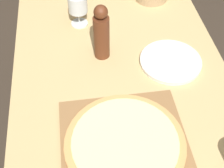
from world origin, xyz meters
TOP-DOWN VIEW (x-y plane):
  - ground_plane at (0.00, 0.00)m, footprint 12.00×12.00m
  - dining_table at (0.00, 0.00)m, footprint 0.77×1.79m
  - cutting_board at (-0.04, -0.33)m, footprint 0.37×0.37m
  - pizza at (-0.04, -0.33)m, footprint 0.35×0.35m
  - pepper_mill at (-0.06, 0.08)m, footprint 0.06×0.06m
  - wine_glass at (-0.13, 0.28)m, footprint 0.08×0.08m
  - dinner_plate at (0.19, -0.00)m, footprint 0.23×0.23m

SIDE VIEW (x-z plane):
  - ground_plane at x=0.00m, z-range 0.00..0.00m
  - dining_table at x=0.00m, z-range 0.29..1.05m
  - dinner_plate at x=0.19m, z-range 0.76..0.78m
  - cutting_board at x=-0.04m, z-range 0.76..0.78m
  - pizza at x=-0.04m, z-range 0.78..0.80m
  - wine_glass at x=-0.13m, z-range 0.79..0.92m
  - pepper_mill at x=-0.06m, z-range 0.76..0.97m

